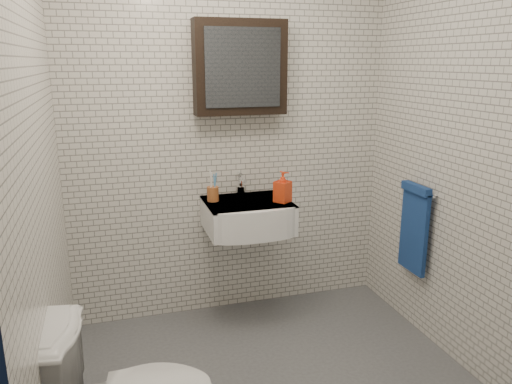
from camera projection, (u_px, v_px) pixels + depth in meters
room_shell at (281, 120)px, 2.39m from camera, size 2.22×2.02×2.51m
washbasin at (249, 216)px, 3.26m from camera, size 0.55×0.50×0.20m
faucet at (241, 186)px, 3.40m from camera, size 0.06×0.20×0.15m
mirror_cabinet at (240, 68)px, 3.20m from camera, size 0.60×0.15×0.60m
towel_rail at (414, 225)px, 3.20m from camera, size 0.09×0.30×0.58m
toothbrush_cup at (213, 193)px, 3.27m from camera, size 0.10×0.10×0.21m
soap_bottle at (283, 187)px, 3.23m from camera, size 0.13×0.13×0.20m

